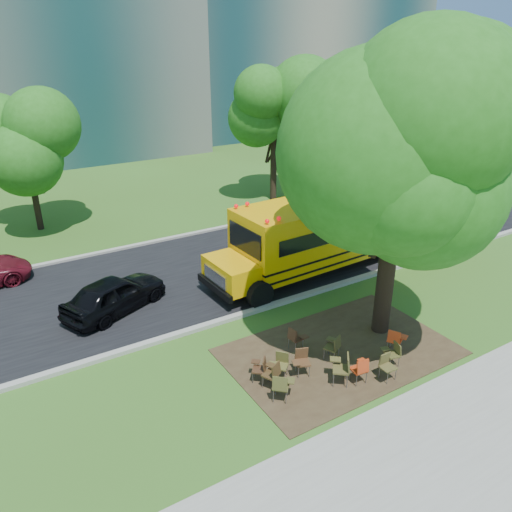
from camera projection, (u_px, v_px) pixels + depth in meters
ground at (305, 354)px, 15.59m from camera, size 160.00×160.00×0.00m
sidewalk at (432, 459)px, 11.69m from camera, size 60.00×4.00×0.04m
dirt_patch at (340, 352)px, 15.68m from camera, size 7.00×4.50×0.03m
asphalt_road at (206, 271)px, 21.05m from camera, size 80.00×8.00×0.04m
kerb_near at (255, 311)px, 17.91m from camera, size 80.00×0.25×0.14m
kerb_far at (168, 239)px, 24.22m from camera, size 80.00×0.25×0.14m
building_right at (277, 0)px, 51.64m from camera, size 30.00×16.00×25.00m
bg_tree_2 at (26, 147)px, 23.98m from camera, size 4.80×4.80×6.62m
bg_tree_3 at (274, 114)px, 28.30m from camera, size 5.60×5.60×7.84m
bg_tree_4 at (388, 118)px, 31.62m from camera, size 5.00×5.00×6.85m
main_tree at (401, 150)px, 14.39m from camera, size 7.20×7.20×9.71m
school_bus at (352, 222)px, 21.45m from camera, size 12.62×3.39×3.05m
chair_0 at (273, 372)px, 13.88m from camera, size 0.58×0.69×0.86m
chair_1 at (282, 385)px, 13.34m from camera, size 0.76×0.60×0.88m
chair_2 at (343, 366)px, 14.02m from camera, size 0.66×0.84×0.97m
chair_3 at (302, 359)px, 14.46m from camera, size 0.67×0.53×0.83m
chair_4 at (361, 368)px, 14.06m from camera, size 0.60×0.51×0.86m
chair_5 at (387, 365)px, 14.24m from camera, size 0.53×0.48×0.82m
chair_6 at (393, 352)px, 14.87m from camera, size 0.45×0.57×0.77m
chair_7 at (395, 339)px, 15.44m from camera, size 0.68×0.57×0.84m
chair_8 at (261, 367)px, 14.17m from camera, size 0.54×0.68×0.79m
chair_9 at (280, 363)px, 14.33m from camera, size 0.70×0.55×0.82m
chair_10 at (295, 337)px, 15.57m from camera, size 0.52×0.54×0.81m
chair_11 at (334, 345)px, 15.09m from camera, size 0.58×0.68×0.85m
black_car at (115, 294)px, 17.77m from camera, size 4.25×3.03×1.34m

